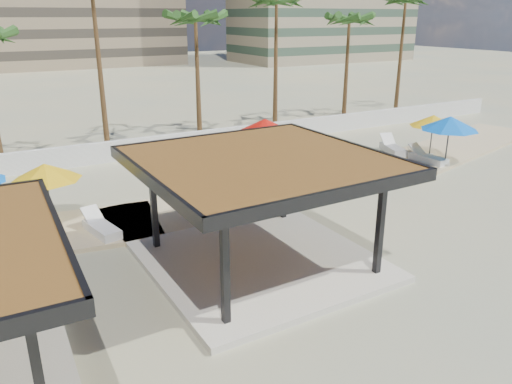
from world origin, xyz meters
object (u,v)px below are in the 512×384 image
Objects in this scene: pavilion_central at (261,202)px; lounger_a at (101,228)px; umbrella_c at (265,127)px; lounger_c at (427,158)px; lounger_b at (353,165)px; lounger_d at (393,149)px.

pavilion_central is 3.45× the size of lounger_a.
lounger_a is at bearing -159.65° from umbrella_c.
lounger_c is (9.05, -2.46, -2.27)m from umbrella_c.
umbrella_c is 9.65m from lounger_c.
pavilion_central is at bearing 131.69° from lounger_b.
pavilion_central is at bearing -151.06° from lounger_a.
lounger_a is 0.85× the size of lounger_d.
lounger_c is at bearing -155.39° from lounger_d.
lounger_d is at bearing 0.34° from umbrella_c.
lounger_b reaches higher than lounger_c.
lounger_c is at bearing -99.12° from lounger_a.
lounger_d is at bearing -91.19° from lounger_a.
umbrella_c is 9.91m from lounger_a.
lounger_d is (13.77, 8.18, -1.83)m from pavilion_central.
pavilion_central is 9.50m from umbrella_c.
umbrella_c reaches higher than lounger_d.
umbrella_c is at bearing -81.61° from lounger_a.
umbrella_c is 5.31m from lounger_b.
pavilion_central is 3.11× the size of lounger_b.
lounger_d reaches higher than lounger_c.
lounger_b is at bearing 34.00° from pavilion_central.
lounger_a is at bearing 121.01° from lounger_d.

